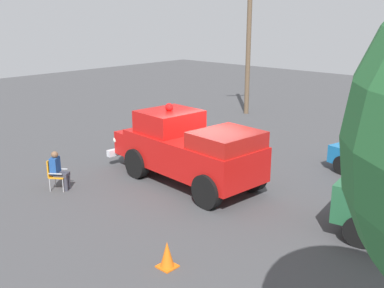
{
  "coord_description": "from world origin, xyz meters",
  "views": [
    {
      "loc": [
        10.75,
        9.42,
        5.53
      ],
      "look_at": [
        0.28,
        -0.33,
        1.39
      ],
      "focal_mm": 42.47,
      "sensor_mm": 36.0,
      "label": 1
    }
  ],
  "objects": [
    {
      "name": "lawn_chair_by_car",
      "position": [
        -3.47,
        -1.98,
        0.59
      ],
      "size": [
        0.54,
        0.56,
        1.02
      ],
      "color": "#B7BABF",
      "rests_on": "ground"
    },
    {
      "name": "vintage_fire_truck",
      "position": [
        0.26,
        -0.56,
        1.2
      ],
      "size": [
        2.74,
        6.11,
        2.59
      ],
      "color": "black",
      "rests_on": "ground"
    },
    {
      "name": "spectator_standing",
      "position": [
        -1.22,
        -3.31,
        0.96
      ],
      "size": [
        0.65,
        0.32,
        1.68
      ],
      "color": "#2D334C",
      "rests_on": "ground"
    },
    {
      "name": "traffic_cone",
      "position": [
        4.48,
        2.82,
        0.31
      ],
      "size": [
        0.4,
        0.4,
        0.64
      ],
      "color": "orange",
      "rests_on": "ground"
    },
    {
      "name": "spectator_seated",
      "position": [
        3.59,
        -3.14,
        0.7
      ],
      "size": [
        0.62,
        0.65,
        1.29
      ],
      "color": "#383842",
      "rests_on": "ground"
    },
    {
      "name": "utility_pole",
      "position": [
        -9.99,
        -5.65,
        3.69
      ],
      "size": [
        1.41,
        1.15,
        7.1
      ],
      "color": "brown",
      "rests_on": "ground"
    },
    {
      "name": "lawn_chair_near_truck",
      "position": [
        3.66,
        -3.25,
        0.59
      ],
      "size": [
        0.69,
        0.69,
        1.02
      ],
      "color": "#B7BABF",
      "rests_on": "ground"
    },
    {
      "name": "ground_plane",
      "position": [
        0.0,
        0.0,
        0.0
      ],
      "size": [
        60.0,
        60.0,
        0.0
      ],
      "primitive_type": "plane",
      "color": "#424244"
    }
  ]
}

